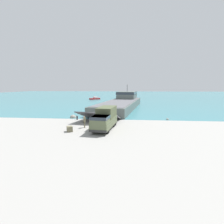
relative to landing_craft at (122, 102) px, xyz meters
name	(u,v)px	position (x,y,z in m)	size (l,w,h in m)	color
ground_plane	(97,125)	(-3.20, -24.60, -1.61)	(240.00, 240.00, 0.00)	gray
water_surface	(121,95)	(-3.20, 70.65, -1.61)	(240.00, 180.00, 0.01)	teal
landing_craft	(122,102)	(0.00, 0.00, 0.00)	(13.49, 39.27, 6.93)	#56605B
military_truck	(105,118)	(-1.57, -26.80, 0.02)	(3.26, 7.70, 3.21)	#566042
soldier_on_ramp	(84,121)	(-4.84, -26.36, -0.57)	(0.24, 0.44, 1.80)	#6B664C
moored_boat_a	(95,98)	(-14.48, 31.16, -1.16)	(5.03, 5.14, 1.36)	#B22323
moored_boat_b	(129,98)	(2.08, 32.64, -1.03)	(6.21, 3.15, 1.74)	#B22323
mooring_bollard	(77,118)	(-7.88, -20.20, -1.18)	(0.32, 0.32, 0.79)	#333338
cargo_crate	(70,129)	(-6.35, -28.91, -1.23)	(0.76, 0.92, 0.76)	#6B664C
shoreline_rock_a	(73,118)	(-9.31, -18.27, -1.61)	(1.26, 1.26, 1.26)	gray
shoreline_rock_b	(167,120)	(9.44, -18.49, -1.61)	(0.56, 0.56, 0.56)	gray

